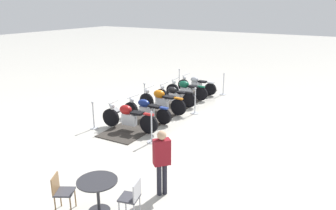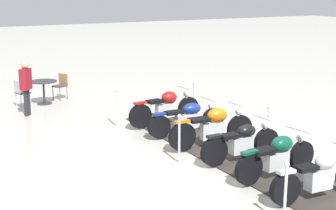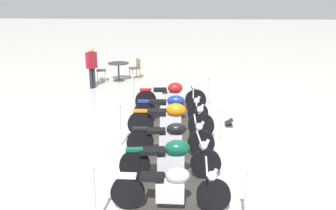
{
  "view_description": "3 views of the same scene",
  "coord_description": "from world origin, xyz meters",
  "px_view_note": "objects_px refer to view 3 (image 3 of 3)",
  "views": [
    {
      "loc": [
        11.63,
        7.11,
        4.48
      ],
      "look_at": [
        1.83,
        1.08,
        0.85
      ],
      "focal_mm": 34.47,
      "sensor_mm": 36.0,
      "label": 1
    },
    {
      "loc": [
        -9.52,
        6.45,
        3.94
      ],
      "look_at": [
        1.0,
        1.02,
        1.1
      ],
      "focal_mm": 54.21,
      "sensor_mm": 36.0,
      "label": 2
    },
    {
      "loc": [
        -9.18,
        -0.35,
        3.95
      ],
      "look_at": [
        1.02,
        0.11,
        0.81
      ],
      "focal_mm": 41.44,
      "sensor_mm": 36.0,
      "label": 3
    }
  ],
  "objects_px": {
    "motorcycle_chrome": "(172,188)",
    "cafe_table": "(119,67)",
    "stanchion_right_rear": "(209,96)",
    "info_placard": "(229,124)",
    "cafe_chair_near_table": "(136,67)",
    "motorcycle_maroon": "(172,95)",
    "stanchion_right_front": "(246,209)",
    "stanchion_left_front": "(95,208)",
    "motorcycle_forest": "(172,158)",
    "motorcycle_black": "(172,138)",
    "cafe_chair_across_table": "(99,69)",
    "stanchion_left_rear": "(133,97)",
    "motorcycle_copper": "(172,119)",
    "motorcycle_navy": "(172,109)",
    "stanchion_left_mid": "(120,134)",
    "stanchion_right_mid": "(221,134)",
    "bystander_person": "(92,64)"
  },
  "relations": [
    {
      "from": "motorcycle_chrome",
      "to": "motorcycle_black",
      "type": "relative_size",
      "value": 1.03
    },
    {
      "from": "motorcycle_chrome",
      "to": "motorcycle_maroon",
      "type": "distance_m",
      "value": 5.9
    },
    {
      "from": "cafe_chair_across_table",
      "to": "stanchion_left_mid",
      "type": "bearing_deg",
      "value": -88.61
    },
    {
      "from": "motorcycle_forest",
      "to": "cafe_chair_near_table",
      "type": "height_order",
      "value": "motorcycle_forest"
    },
    {
      "from": "stanchion_left_front",
      "to": "stanchion_left_rear",
      "type": "bearing_deg",
      "value": 2.11
    },
    {
      "from": "motorcycle_chrome",
      "to": "cafe_table",
      "type": "relative_size",
      "value": 2.43
    },
    {
      "from": "motorcycle_maroon",
      "to": "stanchion_right_front",
      "type": "distance_m",
      "value": 6.51
    },
    {
      "from": "cafe_chair_near_table",
      "to": "bystander_person",
      "type": "xyz_separation_m",
      "value": [
        -1.73,
        1.55,
        0.47
      ]
    },
    {
      "from": "motorcycle_forest",
      "to": "stanchion_right_front",
      "type": "bearing_deg",
      "value": -57.09
    },
    {
      "from": "stanchion_left_front",
      "to": "cafe_chair_near_table",
      "type": "distance_m",
      "value": 11.06
    },
    {
      "from": "stanchion_right_rear",
      "to": "cafe_chair_near_table",
      "type": "xyz_separation_m",
      "value": [
        4.07,
        2.97,
        0.15
      ]
    },
    {
      "from": "motorcycle_maroon",
      "to": "stanchion_left_mid",
      "type": "relative_size",
      "value": 2.02
    },
    {
      "from": "motorcycle_chrome",
      "to": "motorcycle_forest",
      "type": "relative_size",
      "value": 1.02
    },
    {
      "from": "motorcycle_forest",
      "to": "motorcycle_copper",
      "type": "xyz_separation_m",
      "value": [
        2.35,
        0.08,
        0.05
      ]
    },
    {
      "from": "motorcycle_black",
      "to": "cafe_chair_across_table",
      "type": "xyz_separation_m",
      "value": [
        7.52,
        3.37,
        0.07
      ]
    },
    {
      "from": "cafe_chair_near_table",
      "to": "cafe_chair_across_table",
      "type": "xyz_separation_m",
      "value": [
        -0.62,
        1.5,
        0.01
      ]
    },
    {
      "from": "motorcycle_black",
      "to": "stanchion_right_front",
      "type": "bearing_deg",
      "value": -66.07
    },
    {
      "from": "info_placard",
      "to": "stanchion_left_mid",
      "type": "bearing_deg",
      "value": -62.31
    },
    {
      "from": "motorcycle_copper",
      "to": "motorcycle_navy",
      "type": "relative_size",
      "value": 1.05
    },
    {
      "from": "cafe_table",
      "to": "info_placard",
      "type": "bearing_deg",
      "value": -142.82
    },
    {
      "from": "stanchion_right_front",
      "to": "cafe_table",
      "type": "bearing_deg",
      "value": 20.47
    },
    {
      "from": "motorcycle_chrome",
      "to": "stanchion_right_front",
      "type": "distance_m",
      "value": 1.34
    },
    {
      "from": "motorcycle_black",
      "to": "stanchion_right_mid",
      "type": "bearing_deg",
      "value": 25.58
    },
    {
      "from": "motorcycle_chrome",
      "to": "stanchion_left_mid",
      "type": "bearing_deg",
      "value": 117.1
    },
    {
      "from": "motorcycle_forest",
      "to": "bystander_person",
      "type": "height_order",
      "value": "bystander_person"
    },
    {
      "from": "motorcycle_black",
      "to": "motorcycle_navy",
      "type": "distance_m",
      "value": 2.36
    },
    {
      "from": "motorcycle_chrome",
      "to": "motorcycle_maroon",
      "type": "bearing_deg",
      "value": 93.09
    },
    {
      "from": "stanchion_left_mid",
      "to": "cafe_chair_across_table",
      "type": "distance_m",
      "value": 7.28
    },
    {
      "from": "stanchion_left_front",
      "to": "motorcycle_copper",
      "type": "bearing_deg",
      "value": -16.02
    },
    {
      "from": "motorcycle_copper",
      "to": "cafe_table",
      "type": "height_order",
      "value": "motorcycle_copper"
    },
    {
      "from": "stanchion_left_mid",
      "to": "motorcycle_chrome",
      "type": "bearing_deg",
      "value": -154.0
    },
    {
      "from": "motorcycle_chrome",
      "to": "stanchion_left_rear",
      "type": "distance_m",
      "value": 6.52
    },
    {
      "from": "stanchion_right_front",
      "to": "stanchion_left_mid",
      "type": "xyz_separation_m",
      "value": [
        3.34,
        2.68,
        -0.0
      ]
    },
    {
      "from": "info_placard",
      "to": "cafe_chair_across_table",
      "type": "xyz_separation_m",
      "value": [
        5.3,
        4.97,
        0.48
      ]
    },
    {
      "from": "motorcycle_chrome",
      "to": "stanchion_right_rear",
      "type": "bearing_deg",
      "value": 82.17
    },
    {
      "from": "cafe_chair_across_table",
      "to": "bystander_person",
      "type": "distance_m",
      "value": 1.2
    },
    {
      "from": "stanchion_left_rear",
      "to": "cafe_chair_across_table",
      "type": "height_order",
      "value": "stanchion_left_rear"
    },
    {
      "from": "bystander_person",
      "to": "motorcycle_chrome",
      "type": "bearing_deg",
      "value": -27.72
    },
    {
      "from": "cafe_chair_near_table",
      "to": "cafe_chair_across_table",
      "type": "relative_size",
      "value": 0.98
    },
    {
      "from": "stanchion_right_rear",
      "to": "info_placard",
      "type": "distance_m",
      "value": 1.95
    },
    {
      "from": "cafe_table",
      "to": "cafe_chair_near_table",
      "type": "height_order",
      "value": "cafe_chair_near_table"
    },
    {
      "from": "motorcycle_forest",
      "to": "cafe_table",
      "type": "relative_size",
      "value": 2.39
    },
    {
      "from": "motorcycle_chrome",
      "to": "cafe_table",
      "type": "distance_m",
      "value": 10.44
    },
    {
      "from": "motorcycle_navy",
      "to": "cafe_chair_across_table",
      "type": "distance_m",
      "value": 6.13
    },
    {
      "from": "motorcycle_black",
      "to": "stanchion_right_mid",
      "type": "height_order",
      "value": "stanchion_right_mid"
    },
    {
      "from": "stanchion_right_rear",
      "to": "motorcycle_forest",
      "type": "bearing_deg",
      "value": 168.69
    },
    {
      "from": "motorcycle_maroon",
      "to": "stanchion_right_front",
      "type": "height_order",
      "value": "stanchion_right_front"
    },
    {
      "from": "motorcycle_black",
      "to": "cafe_chair_near_table",
      "type": "relative_size",
      "value": 2.37
    },
    {
      "from": "stanchion_right_front",
      "to": "cafe_table",
      "type": "relative_size",
      "value": 1.22
    },
    {
      "from": "stanchion_left_rear",
      "to": "bystander_person",
      "type": "relative_size",
      "value": 0.66
    }
  ]
}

